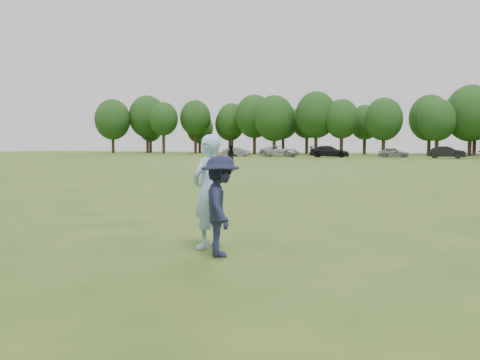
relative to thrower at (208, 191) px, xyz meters
The scene contains 11 objects.
ground 1.17m from the thrower, 14.43° to the left, with size 200.00×200.00×0.00m, color #304D15.
thrower is the anchor object (origin of this frame).
defender 0.71m from the thrower, 45.65° to the right, with size 1.02×0.59×1.58m, color #191B37.
player_far_a 27.56m from the thrower, 114.81° to the left, with size 0.84×0.66×1.74m, color black.
car_b 64.79m from the thrower, 114.71° to the left, with size 1.38×3.96×1.31m, color slate.
car_c 63.26m from the thrower, 109.16° to the left, with size 2.58×5.60×1.56m, color #B3B3B8.
car_d 60.89m from the thrower, 102.85° to the left, with size 2.15×5.28×1.53m, color black.
car_e 61.32m from the thrower, 95.11° to the left, with size 1.55×3.86×1.32m, color slate.
car_f 60.30m from the thrower, 89.04° to the left, with size 1.58×4.52×1.49m, color black.
disc_in_play 0.44m from the thrower, 47.12° to the right, with size 0.32×0.32×0.07m.
treeline 77.33m from the thrower, 87.42° to the left, with size 130.35×18.39×11.74m.
Camera 1 is at (3.36, -7.64, 1.74)m, focal length 38.00 mm.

